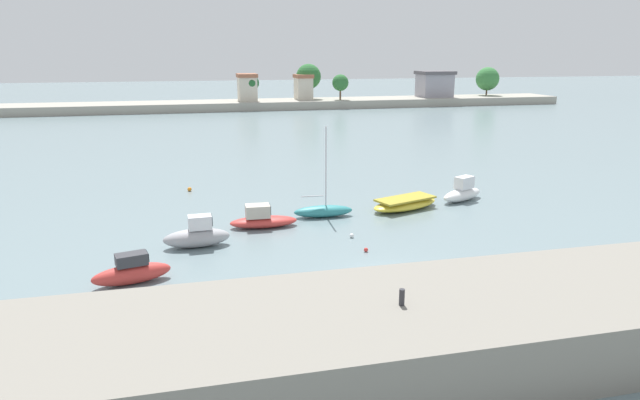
{
  "coord_description": "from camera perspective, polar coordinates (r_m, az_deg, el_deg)",
  "views": [
    {
      "loc": [
        -9.57,
        -24.41,
        11.15
      ],
      "look_at": [
        -0.82,
        12.05,
        1.07
      ],
      "focal_mm": 31.16,
      "sensor_mm": 36.0,
      "label": 1
    }
  ],
  "objects": [
    {
      "name": "ground_plane",
      "position": [
        28.49,
        7.36,
        -8.12
      ],
      "size": [
        400.0,
        400.0,
        0.0
      ],
      "primitive_type": "plane",
      "color": "slate"
    },
    {
      "name": "seawall_embankment",
      "position": [
        21.92,
        14.42,
        -12.41
      ],
      "size": [
        78.98,
        7.19,
        2.44
      ],
      "primitive_type": "cube",
      "color": "gray",
      "rests_on": "ground"
    },
    {
      "name": "mooring_bollard",
      "position": [
        20.12,
        8.4,
        -9.84
      ],
      "size": [
        0.2,
        0.2,
        0.61
      ],
      "primitive_type": "cylinder",
      "color": "#2D2D33",
      "rests_on": "seawall_embankment"
    },
    {
      "name": "moored_boat_0",
      "position": [
        29.16,
        -18.76,
        -6.99
      ],
      "size": [
        3.97,
        1.98,
        1.55
      ],
      "rotation": [
        0.0,
        0.0,
        0.25
      ],
      "color": "#C63833",
      "rests_on": "ground"
    },
    {
      "name": "moored_boat_1",
      "position": [
        33.4,
        -12.5,
        -3.6
      ],
      "size": [
        3.91,
        1.61,
        1.89
      ],
      "rotation": [
        0.0,
        0.0,
        0.04
      ],
      "color": "#9E9EA3",
      "rests_on": "ground"
    },
    {
      "name": "moored_boat_2",
      "position": [
        36.44,
        -5.94,
        -1.98
      ],
      "size": [
        4.44,
        1.69,
        1.52
      ],
      "rotation": [
        0.0,
        0.0,
        -0.03
      ],
      "color": "#C63833",
      "rests_on": "ground"
    },
    {
      "name": "moored_boat_3",
      "position": [
        38.48,
        0.34,
        -1.09
      ],
      "size": [
        4.17,
        1.38,
        6.3
      ],
      "rotation": [
        0.0,
        0.0,
        -0.05
      ],
      "color": "teal",
      "rests_on": "ground"
    },
    {
      "name": "moored_boat_4",
      "position": [
        40.85,
        8.73,
        -0.38
      ],
      "size": [
        5.98,
        3.92,
        0.86
      ],
      "rotation": [
        0.0,
        0.0,
        0.34
      ],
      "color": "yellow",
      "rests_on": "ground"
    },
    {
      "name": "moored_boat_5",
      "position": [
        44.03,
        14.42,
        0.76
      ],
      "size": [
        4.34,
        3.03,
        1.87
      ],
      "rotation": [
        0.0,
        0.0,
        0.46
      ],
      "color": "white",
      "rests_on": "ground"
    },
    {
      "name": "mooring_buoy_0",
      "position": [
        32.08,
        4.75,
        -5.11
      ],
      "size": [
        0.24,
        0.24,
        0.24
      ],
      "primitive_type": "sphere",
      "color": "red",
      "rests_on": "ground"
    },
    {
      "name": "mooring_buoy_1",
      "position": [
        34.37,
        3.28,
        -3.67
      ],
      "size": [
        0.27,
        0.27,
        0.27
      ],
      "primitive_type": "sphere",
      "color": "white",
      "rests_on": "ground"
    },
    {
      "name": "mooring_buoy_2",
      "position": [
        46.85,
        -13.25,
        1.09
      ],
      "size": [
        0.35,
        0.35,
        0.35
      ],
      "primitive_type": "sphere",
      "color": "orange",
      "rests_on": "ground"
    },
    {
      "name": "distant_shoreline",
      "position": [
        113.32,
        -5.46,
        10.25
      ],
      "size": [
        137.9,
        9.98,
        8.66
      ],
      "color": "#9E998C",
      "rests_on": "ground"
    }
  ]
}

